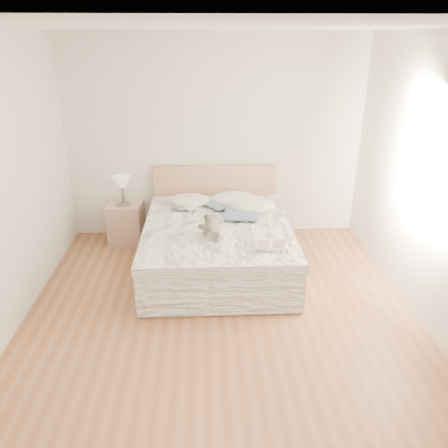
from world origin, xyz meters
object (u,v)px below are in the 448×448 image
Objects in this scene: teddy_bear at (211,233)px; childrens_book at (271,245)px; table_lamp at (122,185)px; nightstand at (126,223)px; photo_book at (184,207)px; bed at (217,243)px.

childrens_book is at bearing -31.51° from teddy_bear.
nightstand is at bearing 87.78° from table_lamp.
photo_book is (0.82, -0.35, 0.35)m from nightstand.
nightstand is 1.70m from teddy_bear.
table_lamp is 1.65m from teddy_bear.
table_lamp is 1.19× the size of childrens_book.
nightstand is 0.96m from photo_book.
photo_book is 1.48m from childrens_book.
photo_book is (-0.41, 0.39, 0.32)m from bed.
bed reaches higher than nightstand.
childrens_book is at bearing -88.51° from photo_book.
nightstand is (-1.23, 0.74, -0.03)m from bed.
childrens_book is (0.54, -0.74, 0.32)m from bed.
photo_book is 0.89× the size of teddy_bear.
nightstand is 0.56m from table_lamp.
table_lamp is at bearing 153.72° from childrens_book.
photo_book reaches higher than nightstand.
table_lamp is 2.30m from childrens_book.
teddy_bear is at bearing -99.94° from bed.
teddy_bear is at bearing -45.20° from table_lamp.
table_lamp is 1.19× the size of teddy_bear.
teddy_bear is at bearing 167.99° from childrens_book.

